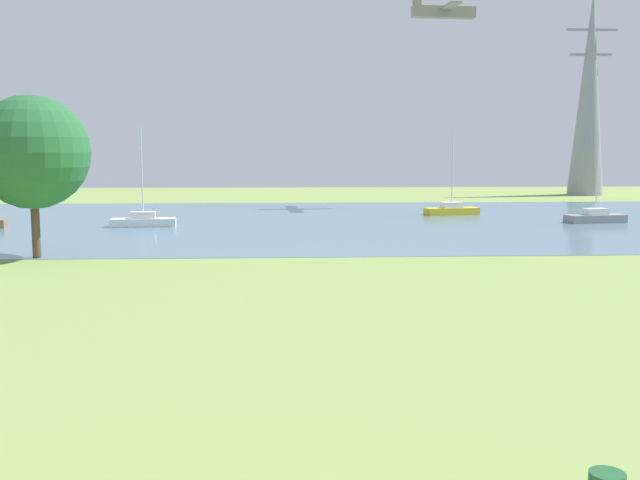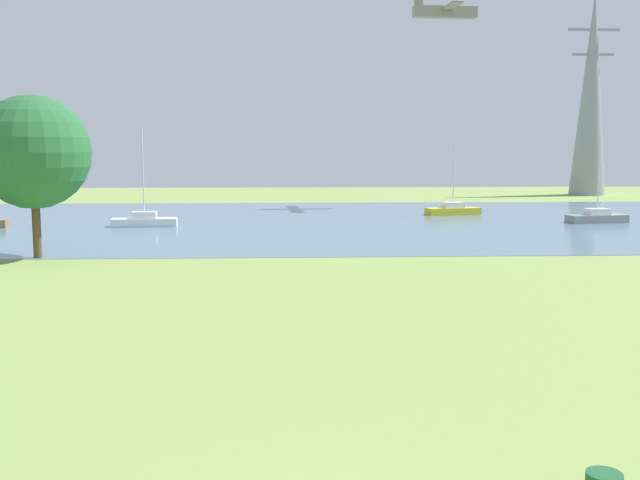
{
  "view_description": "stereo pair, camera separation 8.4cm",
  "coord_description": "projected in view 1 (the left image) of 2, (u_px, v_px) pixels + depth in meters",
  "views": [
    {
      "loc": [
        -0.55,
        -8.48,
        5.77
      ],
      "look_at": [
        0.81,
        19.36,
        2.28
      ],
      "focal_mm": 40.86,
      "sensor_mm": 36.0,
      "label": 1
    },
    {
      "loc": [
        -0.47,
        -8.48,
        5.77
      ],
      "look_at": [
        0.81,
        19.36,
        2.28
      ],
      "focal_mm": 40.86,
      "sensor_mm": 36.0,
      "label": 2
    }
  ],
  "objects": [
    {
      "name": "water_surface",
      "position": [
        291.0,
        221.0,
        58.7
      ],
      "size": [
        140.0,
        40.0,
        0.02
      ],
      "primitive_type": "cube",
      "color": "slate",
      "rests_on": "ground"
    },
    {
      "name": "electricity_pylon",
      "position": [
        589.0,
        93.0,
        90.81
      ],
      "size": [
        6.4,
        4.4,
        25.52
      ],
      "color": "gray",
      "rests_on": "ground"
    },
    {
      "name": "light_aircraft",
      "position": [
        443.0,
        12.0,
        72.41
      ],
      "size": [
        6.47,
        8.46,
        2.1
      ],
      "color": "gray"
    },
    {
      "name": "ground_plane",
      "position": [
        298.0,
        286.0,
        30.95
      ],
      "size": [
        160.0,
        160.0,
        0.0
      ],
      "primitive_type": "plane",
      "color": "#7F994C"
    },
    {
      "name": "sailboat_gray",
      "position": [
        595.0,
        217.0,
        57.5
      ],
      "size": [
        4.99,
        2.34,
        6.78
      ],
      "color": "gray",
      "rests_on": "water_surface"
    },
    {
      "name": "sailboat_yellow",
      "position": [
        452.0,
        209.0,
        64.31
      ],
      "size": [
        5.01,
        2.51,
        7.72
      ],
      "color": "yellow",
      "rests_on": "water_surface"
    },
    {
      "name": "tree_west_near",
      "position": [
        32.0,
        152.0,
        38.09
      ],
      "size": [
        5.96,
        5.96,
        8.59
      ],
      "color": "brown",
      "rests_on": "ground"
    },
    {
      "name": "sailboat_white",
      "position": [
        143.0,
        220.0,
        54.46
      ],
      "size": [
        4.92,
        1.94,
        7.34
      ],
      "color": "white",
      "rests_on": "water_surface"
    }
  ]
}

